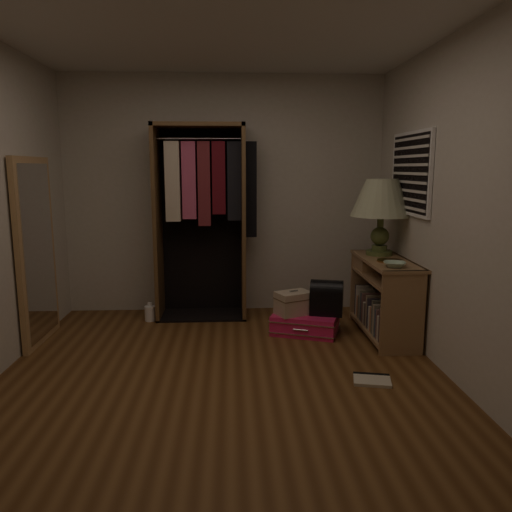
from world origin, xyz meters
name	(u,v)px	position (x,y,z in m)	size (l,w,h in m)	color
ground	(223,382)	(0.00, 0.00, 0.00)	(4.00, 4.00, 0.00)	#583519
room_walls	(231,182)	(0.08, 0.04, 1.50)	(3.52, 4.02, 2.60)	beige
console_bookshelf	(383,295)	(1.53, 1.04, 0.39)	(0.42, 1.12, 0.75)	#906A45
open_wardrobe	(204,203)	(-0.21, 1.77, 1.23)	(1.07, 0.50, 2.05)	brown
floor_mirror	(36,252)	(-1.70, 1.00, 0.85)	(0.06, 0.80, 1.70)	tan
pink_suitcase	(305,323)	(0.79, 1.11, 0.10)	(0.75, 0.64, 0.19)	#DD1A58
train_case	(293,303)	(0.67, 1.10, 0.31)	(0.40, 0.35, 0.24)	#B8A68D
black_bag	(327,297)	(0.99, 1.09, 0.37)	(0.35, 0.28, 0.34)	black
table_lamp	(381,200)	(1.54, 1.24, 1.30)	(0.72, 0.72, 0.75)	#48582A
brass_tray	(391,261)	(1.54, 0.87, 0.76)	(0.32, 0.32, 0.01)	#A1733D
ceramic_bowl	(395,264)	(1.49, 0.62, 0.77)	(0.19, 0.19, 0.05)	#A2C2A8
white_jug	(150,313)	(-0.79, 1.58, 0.08)	(0.12, 0.12, 0.20)	white
floor_book	(372,379)	(1.14, -0.04, 0.01)	(0.32, 0.27, 0.03)	beige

